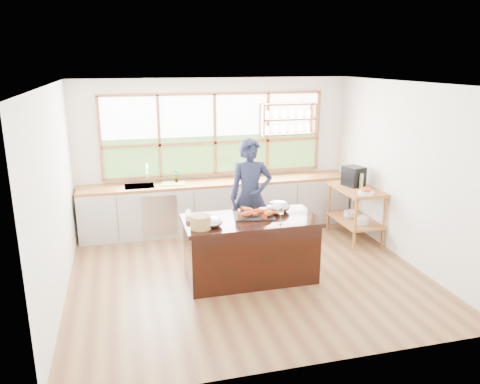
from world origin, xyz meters
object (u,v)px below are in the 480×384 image
object	(u,v)px
wicker_basket	(201,222)
espresso_machine	(354,176)
cook	(251,197)
island	(250,249)

from	to	relation	value
wicker_basket	espresso_machine	bearing A→B (deg)	26.50
espresso_machine	wicker_basket	bearing A→B (deg)	-171.14
cook	espresso_machine	size ratio (longest dim) A/B	5.48
cook	espresso_machine	bearing A→B (deg)	15.99
island	wicker_basket	size ratio (longest dim) A/B	6.83
island	wicker_basket	world-z (taller)	wicker_basket
island	espresso_machine	xyz separation A→B (m)	(2.19, 1.24, 0.62)
island	cook	bearing A→B (deg)	74.46
wicker_basket	cook	bearing A→B (deg)	49.07
cook	wicker_basket	world-z (taller)	cook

